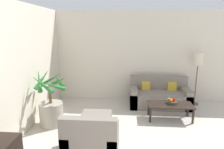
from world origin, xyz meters
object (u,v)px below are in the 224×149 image
at_px(sofa_loveseat, 159,96).
at_px(apple_green, 169,99).
at_px(fruit_bowl, 172,102).
at_px(floor_lamp, 198,62).
at_px(apple_red, 174,99).
at_px(coffee_table, 170,106).
at_px(potted_palm, 51,107).
at_px(orange_fruit, 171,100).
at_px(ottoman, 96,123).
at_px(armchair, 92,142).

distance_m(sofa_loveseat, apple_green, 0.81).
bearing_deg(sofa_loveseat, fruit_bowl, -77.51).
xyz_separation_m(floor_lamp, apple_green, (-0.95, -0.97, -0.76)).
bearing_deg(apple_red, coffee_table, -141.50).
distance_m(sofa_loveseat, fruit_bowl, 0.84).
bearing_deg(potted_palm, fruit_bowl, 11.38).
height_order(potted_palm, apple_red, potted_palm).
relative_size(potted_palm, apple_red, 15.80).
bearing_deg(floor_lamp, apple_red, -130.14).
xyz_separation_m(sofa_loveseat, orange_fruit, (0.14, -0.86, 0.20)).
bearing_deg(ottoman, potted_palm, 167.34).
distance_m(apple_red, ottoman, 1.99).
height_order(potted_palm, floor_lamp, floor_lamp).
bearing_deg(coffee_table, orange_fruit, 27.44).
height_order(potted_palm, coffee_table, potted_palm).
bearing_deg(apple_red, armchair, -136.28).
distance_m(coffee_table, orange_fruit, 0.15).
distance_m(fruit_bowl, armchair, 2.37).
bearing_deg(floor_lamp, coffee_table, -131.07).
xyz_separation_m(fruit_bowl, orange_fruit, (-0.04, -0.05, 0.07)).
height_order(sofa_loveseat, orange_fruit, sofa_loveseat).
xyz_separation_m(coffee_table, ottoman, (-1.69, -0.75, -0.13)).
height_order(apple_red, ottoman, apple_red).
xyz_separation_m(coffee_table, apple_red, (0.09, 0.07, 0.15)).
height_order(coffee_table, armchair, armchair).
bearing_deg(fruit_bowl, sofa_loveseat, 102.49).
xyz_separation_m(sofa_loveseat, ottoman, (-1.57, -1.62, -0.07)).
bearing_deg(armchair, floor_lamp, 45.87).
xyz_separation_m(potted_palm, apple_red, (2.86, 0.58, 0.06)).
bearing_deg(apple_red, ottoman, -155.26).
bearing_deg(apple_green, floor_lamp, 45.58).
bearing_deg(orange_fruit, apple_red, 40.42).
distance_m(apple_green, ottoman, 1.90).
relative_size(apple_green, armchair, 0.08).
height_order(fruit_bowl, apple_green, apple_green).
bearing_deg(sofa_loveseat, orange_fruit, -80.60).
height_order(floor_lamp, coffee_table, floor_lamp).
distance_m(fruit_bowl, apple_red, 0.08).
xyz_separation_m(floor_lamp, fruit_bowl, (-0.88, -1.01, -0.83)).
xyz_separation_m(potted_palm, fruit_bowl, (2.82, 0.57, -0.01)).
bearing_deg(apple_green, coffee_table, -77.92).
distance_m(coffee_table, ottoman, 1.86).
xyz_separation_m(potted_palm, ottoman, (1.07, -0.24, -0.22)).
height_order(coffee_table, fruit_bowl, fruit_bowl).
xyz_separation_m(orange_fruit, ottoman, (-1.71, -0.76, -0.28)).
bearing_deg(sofa_loveseat, coffee_table, -81.68).
distance_m(sofa_loveseat, armchair, 2.89).
xyz_separation_m(floor_lamp, coffee_table, (-0.93, -1.06, -0.90)).
relative_size(sofa_loveseat, apple_green, 22.34).
relative_size(potted_palm, orange_fruit, 16.54).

